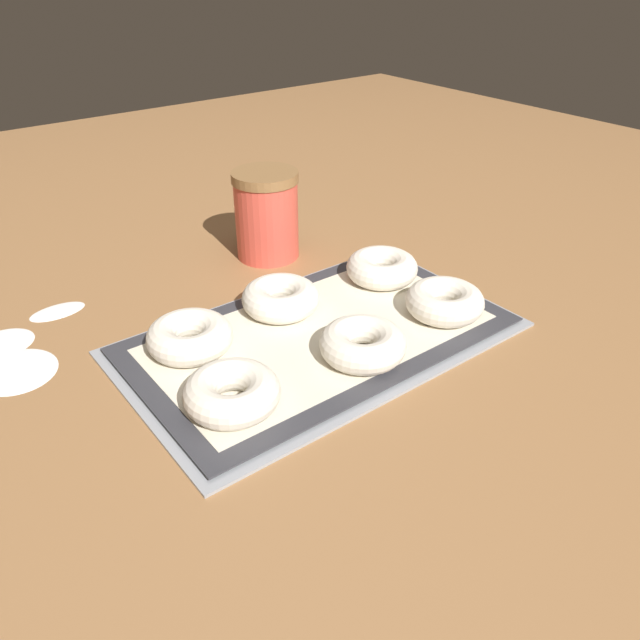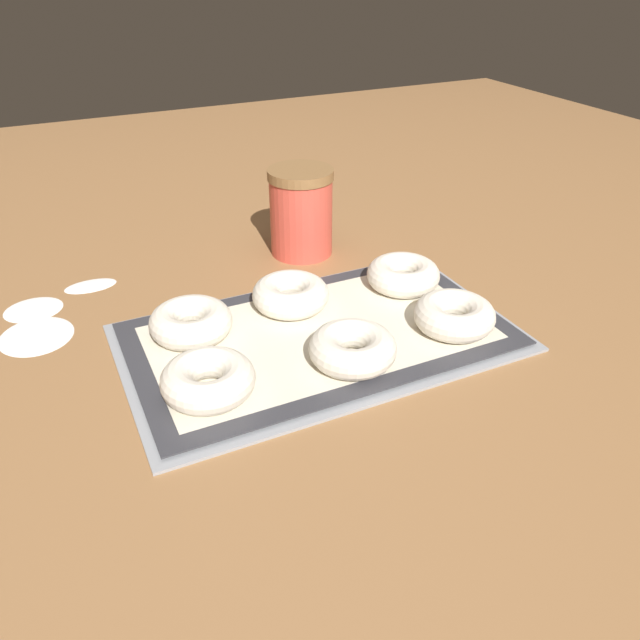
{
  "view_description": "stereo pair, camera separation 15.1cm",
  "coord_description": "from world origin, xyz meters",
  "px_view_note": "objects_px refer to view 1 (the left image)",
  "views": [
    {
      "loc": [
        -0.44,
        -0.58,
        0.47
      ],
      "look_at": [
        0.0,
        -0.01,
        0.03
      ],
      "focal_mm": 35.0,
      "sensor_mm": 36.0,
      "label": 1
    },
    {
      "loc": [
        -0.31,
        -0.66,
        0.47
      ],
      "look_at": [
        0.0,
        -0.01,
        0.03
      ],
      "focal_mm": 35.0,
      "sensor_mm": 36.0,
      "label": 2
    }
  ],
  "objects_px": {
    "bagel_front_left": "(232,393)",
    "bagel_back_center": "(281,298)",
    "baking_tray": "(320,337)",
    "bagel_front_right": "(445,301)",
    "bagel_front_center": "(363,344)",
    "flour_canister": "(267,215)",
    "bagel_back_left": "(190,337)",
    "bagel_back_right": "(382,268)"
  },
  "relations": [
    {
      "from": "baking_tray",
      "to": "bagel_back_center",
      "type": "relative_size",
      "value": 4.72
    },
    {
      "from": "flour_canister",
      "to": "bagel_front_left",
      "type": "bearing_deg",
      "value": -128.97
    },
    {
      "from": "baking_tray",
      "to": "bagel_front_left",
      "type": "bearing_deg",
      "value": -159.99
    },
    {
      "from": "bagel_back_left",
      "to": "bagel_back_right",
      "type": "distance_m",
      "value": 0.33
    },
    {
      "from": "bagel_back_left",
      "to": "flour_canister",
      "type": "bearing_deg",
      "value": 38.07
    },
    {
      "from": "bagel_front_right",
      "to": "bagel_back_left",
      "type": "distance_m",
      "value": 0.36
    },
    {
      "from": "bagel_back_right",
      "to": "baking_tray",
      "type": "bearing_deg",
      "value": -159.38
    },
    {
      "from": "bagel_front_left",
      "to": "bagel_front_center",
      "type": "bearing_deg",
      "value": -4.69
    },
    {
      "from": "bagel_front_center",
      "to": "bagel_back_left",
      "type": "height_order",
      "value": "same"
    },
    {
      "from": "baking_tray",
      "to": "bagel_front_right",
      "type": "bearing_deg",
      "value": -21.65
    },
    {
      "from": "bagel_back_right",
      "to": "flour_canister",
      "type": "xyz_separation_m",
      "value": [
        -0.08,
        0.2,
        0.04
      ]
    },
    {
      "from": "baking_tray",
      "to": "bagel_back_center",
      "type": "height_order",
      "value": "bagel_back_center"
    },
    {
      "from": "bagel_back_center",
      "to": "flour_canister",
      "type": "distance_m",
      "value": 0.21
    },
    {
      "from": "bagel_front_right",
      "to": "bagel_back_center",
      "type": "height_order",
      "value": "same"
    },
    {
      "from": "baking_tray",
      "to": "bagel_front_center",
      "type": "relative_size",
      "value": 4.72
    },
    {
      "from": "baking_tray",
      "to": "bagel_back_center",
      "type": "xyz_separation_m",
      "value": [
        -0.01,
        0.08,
        0.03
      ]
    },
    {
      "from": "bagel_front_left",
      "to": "flour_canister",
      "type": "bearing_deg",
      "value": 51.03
    },
    {
      "from": "bagel_front_left",
      "to": "bagel_back_left",
      "type": "xyz_separation_m",
      "value": [
        0.02,
        0.13,
        0.0
      ]
    },
    {
      "from": "bagel_front_center",
      "to": "bagel_back_center",
      "type": "xyz_separation_m",
      "value": [
        -0.02,
        0.16,
        0.0
      ]
    },
    {
      "from": "bagel_front_right",
      "to": "bagel_back_center",
      "type": "xyz_separation_m",
      "value": [
        -0.18,
        0.15,
        0.0
      ]
    },
    {
      "from": "bagel_front_center",
      "to": "flour_canister",
      "type": "distance_m",
      "value": 0.36
    },
    {
      "from": "bagel_front_center",
      "to": "bagel_front_right",
      "type": "relative_size",
      "value": 1.0
    },
    {
      "from": "baking_tray",
      "to": "bagel_front_left",
      "type": "height_order",
      "value": "bagel_front_left"
    },
    {
      "from": "bagel_back_left",
      "to": "bagel_front_center",
      "type": "bearing_deg",
      "value": -41.79
    },
    {
      "from": "bagel_back_left",
      "to": "bagel_back_right",
      "type": "bearing_deg",
      "value": -0.9
    },
    {
      "from": "bagel_front_right",
      "to": "bagel_back_left",
      "type": "height_order",
      "value": "same"
    },
    {
      "from": "bagel_front_center",
      "to": "bagel_front_right",
      "type": "xyz_separation_m",
      "value": [
        0.16,
        0.01,
        0.0
      ]
    },
    {
      "from": "baking_tray",
      "to": "bagel_front_center",
      "type": "height_order",
      "value": "bagel_front_center"
    },
    {
      "from": "bagel_front_right",
      "to": "bagel_front_center",
      "type": "bearing_deg",
      "value": -176.15
    },
    {
      "from": "bagel_front_right",
      "to": "bagel_back_right",
      "type": "distance_m",
      "value": 0.13
    },
    {
      "from": "bagel_back_center",
      "to": "bagel_back_right",
      "type": "bearing_deg",
      "value": -5.48
    },
    {
      "from": "bagel_back_right",
      "to": "flour_canister",
      "type": "relative_size",
      "value": 0.75
    },
    {
      "from": "bagel_front_center",
      "to": "bagel_front_right",
      "type": "distance_m",
      "value": 0.16
    },
    {
      "from": "bagel_front_left",
      "to": "bagel_back_right",
      "type": "height_order",
      "value": "same"
    },
    {
      "from": "bagel_front_left",
      "to": "flour_canister",
      "type": "distance_m",
      "value": 0.43
    },
    {
      "from": "flour_canister",
      "to": "bagel_front_right",
      "type": "bearing_deg",
      "value": -76.59
    },
    {
      "from": "bagel_back_center",
      "to": "baking_tray",
      "type": "bearing_deg",
      "value": -84.46
    },
    {
      "from": "baking_tray",
      "to": "bagel_back_left",
      "type": "distance_m",
      "value": 0.18
    },
    {
      "from": "bagel_front_left",
      "to": "bagel_back_center",
      "type": "bearing_deg",
      "value": 41.09
    },
    {
      "from": "baking_tray",
      "to": "bagel_front_right",
      "type": "xyz_separation_m",
      "value": [
        0.17,
        -0.07,
        0.03
      ]
    },
    {
      "from": "bagel_back_left",
      "to": "bagel_back_right",
      "type": "height_order",
      "value": "same"
    },
    {
      "from": "bagel_front_right",
      "to": "flour_canister",
      "type": "height_order",
      "value": "flour_canister"
    }
  ]
}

